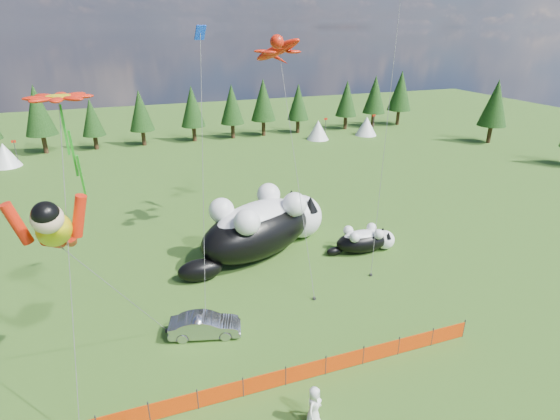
% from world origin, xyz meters
% --- Properties ---
extents(ground, '(160.00, 160.00, 0.00)m').
position_xyz_m(ground, '(0.00, 0.00, 0.00)').
color(ground, '#13380A').
rests_on(ground, ground).
extents(safety_fence, '(22.06, 0.06, 1.10)m').
position_xyz_m(safety_fence, '(0.00, -3.00, 0.50)').
color(safety_fence, '#262626').
rests_on(safety_fence, ground).
extents(tree_line, '(90.00, 4.00, 8.00)m').
position_xyz_m(tree_line, '(0.00, 45.00, 4.00)').
color(tree_line, black).
rests_on(tree_line, ground).
extents(festival_tents, '(50.00, 3.20, 2.80)m').
position_xyz_m(festival_tents, '(11.00, 40.00, 1.40)').
color(festival_tents, white).
rests_on(festival_tents, ground).
extents(cat_large, '(11.81, 7.83, 4.51)m').
position_xyz_m(cat_large, '(4.01, 9.62, 2.14)').
color(cat_large, black).
rests_on(cat_large, ground).
extents(cat_small, '(5.28, 2.15, 1.91)m').
position_xyz_m(cat_small, '(10.97, 7.25, 0.91)').
color(cat_small, black).
rests_on(cat_small, ground).
extents(car, '(3.96, 2.18, 1.24)m').
position_xyz_m(car, '(-1.79, 1.75, 0.62)').
color(car, '#A4A4A8').
rests_on(car, ground).
extents(spectator_e, '(1.05, 1.03, 1.82)m').
position_xyz_m(spectator_e, '(1.38, -5.30, 0.91)').
color(spectator_e, white).
rests_on(spectator_e, ground).
extents(superhero_kite, '(6.33, 5.44, 10.51)m').
position_xyz_m(superhero_kite, '(-7.51, -0.06, 7.93)').
color(superhero_kite, '#D6C60B').
rests_on(superhero_kite, ground).
extents(gecko_kite, '(5.41, 13.36, 16.88)m').
position_xyz_m(gecko_kite, '(6.19, 12.77, 13.71)').
color(gecko_kite, red).
rests_on(gecko_kite, ground).
extents(flower_kite, '(3.00, 5.58, 13.28)m').
position_xyz_m(flower_kite, '(-6.59, 0.99, 12.59)').
color(flower_kite, red).
rests_on(flower_kite, ground).
extents(diamond_kite_a, '(2.01, 3.98, 15.75)m').
position_xyz_m(diamond_kite_a, '(-0.41, 5.40, 14.13)').
color(diamond_kite_a, blue).
rests_on(diamond_kite_a, ground).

